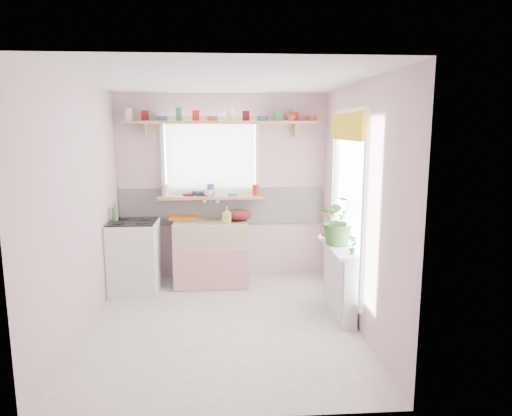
{
  "coord_description": "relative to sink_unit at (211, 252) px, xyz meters",
  "views": [
    {
      "loc": [
        0.05,
        -4.55,
        2.04
      ],
      "look_at": [
        0.39,
        0.55,
        1.15
      ],
      "focal_mm": 32.0,
      "sensor_mm": 36.0,
      "label": 1
    }
  ],
  "objects": [
    {
      "name": "shelf_vase",
      "position": [
        1.05,
        0.12,
        1.78
      ],
      "size": [
        0.18,
        0.18,
        0.14
      ],
      "primitive_type": "imported",
      "rotation": [
        0.0,
        0.0,
        0.42
      ],
      "color": "#97392E",
      "rests_on": "pine_shelf"
    },
    {
      "name": "colander",
      "position": [
        0.38,
        0.04,
        0.49
      ],
      "size": [
        0.4,
        0.4,
        0.15
      ],
      "primitive_type": "ellipsoid",
      "rotation": [
        0.0,
        0.0,
        -0.23
      ],
      "color": "#580F16",
      "rests_on": "sink_unit"
    },
    {
      "name": "soap_bottle_sink",
      "position": [
        0.21,
        -0.12,
        0.52
      ],
      "size": [
        0.12,
        0.12,
        0.2
      ],
      "primitive_type": "imported",
      "rotation": [
        0.0,
        0.0,
        -0.33
      ],
      "color": "#C7D35E",
      "rests_on": "sink_unit"
    },
    {
      "name": "windowsill",
      "position": [
        -0.0,
        0.19,
        0.71
      ],
      "size": [
        1.4,
        0.22,
        0.04
      ],
      "primitive_type": "cube",
      "color": "tan",
      "rests_on": "room"
    },
    {
      "name": "jade_plant",
      "position": [
        1.44,
        -1.01,
        0.62
      ],
      "size": [
        0.53,
        0.47,
        0.56
      ],
      "primitive_type": "imported",
      "rotation": [
        0.0,
        0.0,
        -0.07
      ],
      "color": "#39692A",
      "rests_on": "radiator_ledge"
    },
    {
      "name": "dish_tray",
      "position": [
        -0.37,
        0.21,
        0.44
      ],
      "size": [
        0.41,
        0.32,
        0.04
      ],
      "primitive_type": "cube",
      "rotation": [
        0.0,
        0.0,
        0.09
      ],
      "color": "#DF5D13",
      "rests_on": "sink_unit"
    },
    {
      "name": "fruit_bowl",
      "position": [
        1.36,
        -0.91,
        0.38
      ],
      "size": [
        0.35,
        0.35,
        0.07
      ],
      "primitive_type": "imported",
      "rotation": [
        0.0,
        0.0,
        -0.42
      ],
      "color": "silver",
      "rests_on": "radiator_ledge"
    },
    {
      "name": "sill_crockery",
      "position": [
        -0.0,
        0.19,
        0.78
      ],
      "size": [
        1.35,
        0.11,
        0.12
      ],
      "color": "silver",
      "rests_on": "windowsill"
    },
    {
      "name": "sill_cup",
      "position": [
        -0.03,
        0.13,
        0.78
      ],
      "size": [
        0.15,
        0.15,
        0.09
      ],
      "primitive_type": "imported",
      "rotation": [
        0.0,
        0.0,
        0.34
      ],
      "color": "silver",
      "rests_on": "windowsill"
    },
    {
      "name": "shelf_crockery",
      "position": [
        0.11,
        0.18,
        1.76
      ],
      "size": [
        2.47,
        0.11,
        0.12
      ],
      "color": "silver",
      "rests_on": "pine_shelf"
    },
    {
      "name": "fruit",
      "position": [
        1.37,
        -0.91,
        0.43
      ],
      "size": [
        0.2,
        0.14,
        0.1
      ],
      "color": "#E95513",
      "rests_on": "fruit_bowl"
    },
    {
      "name": "pine_shelf",
      "position": [
        0.15,
        0.18,
        1.69
      ],
      "size": [
        2.52,
        0.24,
        0.04
      ],
      "primitive_type": "cube",
      "color": "tan",
      "rests_on": "room"
    },
    {
      "name": "sill_bowl",
      "position": [
        -0.15,
        0.25,
        0.76
      ],
      "size": [
        0.26,
        0.26,
        0.07
      ],
      "primitive_type": "imported",
      "rotation": [
        0.0,
        0.0,
        0.28
      ],
      "color": "#304F9C",
      "rests_on": "windowsill"
    },
    {
      "name": "room",
      "position": [
        0.81,
        -0.43,
        0.94
      ],
      "size": [
        3.2,
        3.2,
        3.2
      ],
      "color": "white",
      "rests_on": "ground"
    },
    {
      "name": "cooker",
      "position": [
        -0.95,
        -0.24,
        0.03
      ],
      "size": [
        0.58,
        0.58,
        0.93
      ],
      "color": "white",
      "rests_on": "ground"
    },
    {
      "name": "cooker_bottle",
      "position": [
        -1.17,
        -0.21,
        0.59
      ],
      "size": [
        0.1,
        0.1,
        0.22
      ],
      "primitive_type": "imported",
      "rotation": [
        0.0,
        0.0,
        0.27
      ],
      "color": "#448948",
      "rests_on": "cooker"
    },
    {
      "name": "sink_unit",
      "position": [
        0.0,
        0.0,
        0.0
      ],
      "size": [
        0.95,
        0.65,
        1.11
      ],
      "color": "white",
      "rests_on": "ground"
    },
    {
      "name": "radiator_ledge",
      "position": [
        1.45,
        -1.09,
        -0.03
      ],
      "size": [
        0.22,
        0.95,
        0.78
      ],
      "color": "white",
      "rests_on": "ground"
    },
    {
      "name": "herb_pot",
      "position": [
        1.48,
        -1.41,
        0.44
      ],
      "size": [
        0.13,
        0.11,
        0.2
      ],
      "primitive_type": "imported",
      "rotation": [
        0.0,
        0.0,
        0.39
      ],
      "color": "#316F2C",
      "rests_on": "radiator_ledge"
    }
  ]
}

